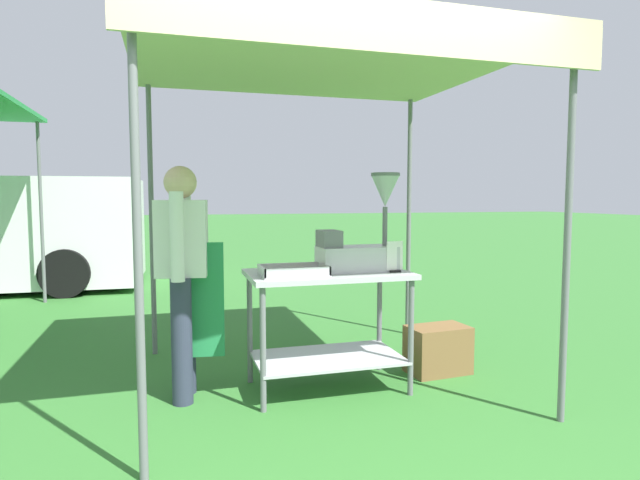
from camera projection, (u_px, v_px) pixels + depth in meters
name	position (u px, v px, depth m)	size (l,w,h in m)	color
ground_plane	(226.00, 281.00, 8.69)	(70.00, 70.00, 0.00)	#33702D
stall_canopy	(324.00, 68.00, 3.74)	(2.68, 2.39, 2.41)	slate
donut_cart	(328.00, 305.00, 3.78)	(1.15, 0.67, 0.86)	#B7B7BC
donut_tray	(294.00, 273.00, 3.56)	(0.45, 0.29, 0.07)	#B7B7BC
donut_fryer	(361.00, 240.00, 3.80)	(0.61, 0.28, 0.71)	#B7B7BC
menu_sign	(395.00, 259.00, 3.73)	(0.13, 0.05, 0.22)	black
vendor	(183.00, 270.00, 3.58)	(0.46, 0.54, 1.61)	#2D3347
supply_crate	(438.00, 350.00, 4.16)	(0.50, 0.33, 0.38)	brown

